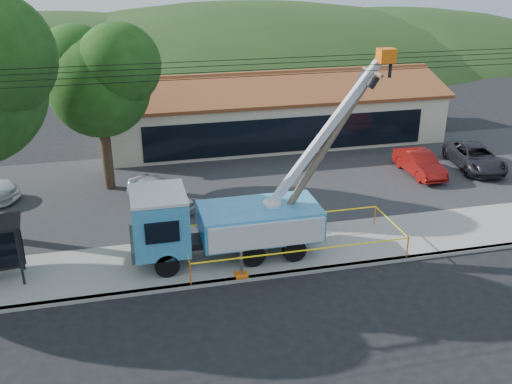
{
  "coord_description": "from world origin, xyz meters",
  "views": [
    {
      "loc": [
        -5.99,
        -16.85,
        11.98
      ],
      "look_at": [
        -0.73,
        5.0,
        2.5
      ],
      "focal_mm": 40.0,
      "sensor_mm": 36.0,
      "label": 1
    }
  ],
  "objects_px": {
    "utility_truck": "(221,220)",
    "car_dark": "(473,170)",
    "car_red": "(418,176)",
    "leaning_pole": "(326,147)",
    "car_silver": "(161,209)"
  },
  "relations": [
    {
      "from": "utility_truck",
      "to": "car_dark",
      "type": "height_order",
      "value": "utility_truck"
    },
    {
      "from": "car_dark",
      "to": "car_red",
      "type": "bearing_deg",
      "value": -168.43
    },
    {
      "from": "utility_truck",
      "to": "car_dark",
      "type": "xyz_separation_m",
      "value": [
        16.52,
        7.01,
        -1.81
      ]
    },
    {
      "from": "leaning_pole",
      "to": "car_red",
      "type": "relative_size",
      "value": 2.01
    },
    {
      "from": "utility_truck",
      "to": "car_red",
      "type": "height_order",
      "value": "utility_truck"
    },
    {
      "from": "car_red",
      "to": "leaning_pole",
      "type": "bearing_deg",
      "value": -141.11
    },
    {
      "from": "car_silver",
      "to": "car_red",
      "type": "bearing_deg",
      "value": -23.06
    },
    {
      "from": "leaning_pole",
      "to": "car_silver",
      "type": "bearing_deg",
      "value": 139.0
    },
    {
      "from": "car_silver",
      "to": "car_red",
      "type": "height_order",
      "value": "car_silver"
    },
    {
      "from": "car_red",
      "to": "car_dark",
      "type": "xyz_separation_m",
      "value": [
        3.7,
        0.17,
        0.0
      ]
    },
    {
      "from": "utility_truck",
      "to": "car_silver",
      "type": "bearing_deg",
      "value": 110.18
    },
    {
      "from": "leaning_pole",
      "to": "car_silver",
      "type": "xyz_separation_m",
      "value": [
        -6.54,
        5.69,
        -4.63
      ]
    },
    {
      "from": "car_dark",
      "to": "car_silver",
      "type": "bearing_deg",
      "value": -167.06
    },
    {
      "from": "utility_truck",
      "to": "leaning_pole",
      "type": "bearing_deg",
      "value": 0.36
    },
    {
      "from": "leaning_pole",
      "to": "car_red",
      "type": "bearing_deg",
      "value": 39.13
    }
  ]
}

